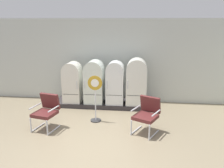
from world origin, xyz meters
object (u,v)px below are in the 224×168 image
refrigerator_3 (136,80)px  sign_stand (95,100)px  refrigerator_0 (72,81)px  armchair_right (147,113)px  refrigerator_1 (94,80)px  refrigerator_2 (115,81)px  armchair_left (47,110)px

refrigerator_3 → sign_stand: size_ratio=1.12×
refrigerator_0 → refrigerator_3: refrigerator_3 is taller
refrigerator_3 → armchair_right: refrigerator_3 is taller
refrigerator_1 → refrigerator_2: bearing=-3.7°
armchair_left → armchair_right: bearing=1.4°
refrigerator_3 → refrigerator_0: bearing=-179.0°
armchair_right → sign_stand: size_ratio=0.69×
refrigerator_0 → sign_stand: size_ratio=1.01×
refrigerator_1 → armchair_right: 2.60m
refrigerator_1 → refrigerator_3: refrigerator_3 is taller
sign_stand → refrigerator_2: bearing=70.0°
refrigerator_0 → armchair_left: size_ratio=1.46×
refrigerator_1 → armchair_right: bearing=-46.4°
armchair_left → armchair_right: same height
refrigerator_3 → armchair_left: (-2.44, -1.93, -0.43)m
refrigerator_3 → armchair_right: bearing=-80.4°
refrigerator_2 → armchair_right: (1.04, -1.82, -0.39)m
refrigerator_1 → armchair_left: refrigerator_1 is taller
sign_stand → refrigerator_1: bearing=102.0°
refrigerator_0 → sign_stand: bearing=-50.3°
refrigerator_1 → refrigerator_3: size_ratio=0.94×
armchair_left → sign_stand: bearing=26.5°
refrigerator_0 → armchair_right: size_ratio=1.46×
sign_stand → armchair_right: bearing=-20.5°
refrigerator_0 → refrigerator_2: bearing=-0.0°
refrigerator_1 → armchair_left: 2.20m
refrigerator_0 → sign_stand: 1.65m
armchair_right → sign_stand: sign_stand is taller
refrigerator_1 → armchair_right: size_ratio=1.53×
refrigerator_1 → sign_stand: 1.36m
refrigerator_2 → armchair_left: size_ratio=1.52×
refrigerator_1 → refrigerator_3: bearing=-0.2°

